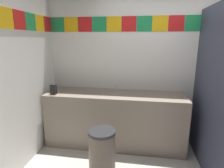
{
  "coord_description": "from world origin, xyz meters",
  "views": [
    {
      "loc": [
        -0.51,
        -1.67,
        1.74
      ],
      "look_at": [
        -0.91,
        0.87,
        1.12
      ],
      "focal_mm": 29.79,
      "sensor_mm": 36.0,
      "label": 1
    }
  ],
  "objects": [
    {
      "name": "wall_back",
      "position": [
        0.0,
        1.51,
        1.39
      ],
      "size": [
        4.15,
        0.09,
        2.78
      ],
      "color": "white",
      "rests_on": "ground_plane"
    },
    {
      "name": "trash_bin",
      "position": [
        -0.96,
        0.36,
        0.33
      ],
      "size": [
        0.34,
        0.34,
        0.65
      ],
      "color": "brown",
      "rests_on": "ground_plane"
    },
    {
      "name": "vanity_counter",
      "position": [
        -0.91,
        1.17,
        0.45
      ],
      "size": [
        2.22,
        0.6,
        0.89
      ],
      "color": "gray",
      "rests_on": "ground_plane"
    },
    {
      "name": "faucet_center",
      "position": [
        -0.91,
        1.26,
        0.94
      ],
      "size": [
        0.04,
        0.1,
        0.14
      ],
      "color": "silver",
      "rests_on": "vanity_counter"
    },
    {
      "name": "soap_dispenser",
      "position": [
        -1.87,
        0.99,
        0.96
      ],
      "size": [
        0.09,
        0.09,
        0.16
      ],
      "color": "black",
      "rests_on": "vanity_counter"
    }
  ]
}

